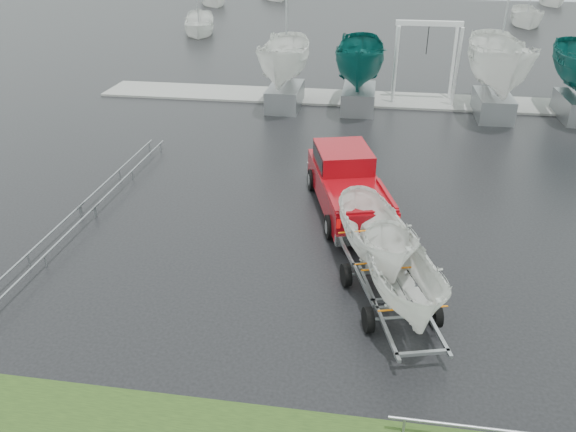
{
  "coord_description": "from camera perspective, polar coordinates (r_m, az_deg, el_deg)",
  "views": [
    {
      "loc": [
        -0.17,
        -16.85,
        8.37
      ],
      "look_at": [
        -2.3,
        -3.26,
        1.2
      ],
      "focal_mm": 35.0,
      "sensor_mm": 36.0,
      "label": 1
    }
  ],
  "objects": [
    {
      "name": "moored_boat_3",
      "position": [
        75.76,
        25.14,
        18.79
      ],
      "size": [
        2.33,
        2.38,
        10.86
      ],
      "rotation": [
        0.0,
        0.0,
        0.08
      ],
      "color": "silver",
      "rests_on": "ground"
    },
    {
      "name": "keelboat_1",
      "position": [
        28.43,
        7.58,
        18.07
      ],
      "size": [
        2.4,
        3.2,
        7.48
      ],
      "color": "gray",
      "rests_on": "ground"
    },
    {
      "name": "dock",
      "position": [
        30.99,
        9.05,
        11.62
      ],
      "size": [
        30.0,
        3.0,
        0.12
      ],
      "primitive_type": "cube",
      "color": "gray",
      "rests_on": "ground"
    },
    {
      "name": "trailer_hitched",
      "position": [
        12.47,
        12.12,
        -1.98
      ],
      "size": [
        2.09,
        3.78,
        4.31
      ],
      "rotation": [
        0.0,
        0.0,
        0.27
      ],
      "color": "gray",
      "rests_on": "ground"
    },
    {
      "name": "keelboat_0",
      "position": [
        28.59,
        -0.32,
        18.22
      ],
      "size": [
        2.36,
        3.2,
        10.53
      ],
      "color": "gray",
      "rests_on": "ground"
    },
    {
      "name": "boat_hoist",
      "position": [
        30.49,
        13.88,
        16.0
      ],
      "size": [
        3.3,
        2.18,
        4.12
      ],
      "color": "silver",
      "rests_on": "ground"
    },
    {
      "name": "keelboat_2",
      "position": [
        28.72,
        21.32,
        17.69
      ],
      "size": [
        2.72,
        3.2,
        10.9
      ],
      "color": "gray",
      "rests_on": "ground"
    },
    {
      "name": "ground_plane",
      "position": [
        18.82,
        8.47,
        0.8
      ],
      "size": [
        120.0,
        120.0,
        0.0
      ],
      "primitive_type": "plane",
      "color": "black",
      "rests_on": "ground"
    },
    {
      "name": "mast_rack_0",
      "position": [
        21.47,
        -16.19,
        4.46
      ],
      "size": [
        0.56,
        6.5,
        0.06
      ],
      "rotation": [
        0.0,
        0.0,
        1.57
      ],
      "color": "gray",
      "rests_on": "ground"
    },
    {
      "name": "moored_boat_1",
      "position": [
        75.13,
        -1.37,
        21.13
      ],
      "size": [
        3.57,
        3.6,
        11.49
      ],
      "rotation": [
        0.0,
        0.0,
        0.47
      ],
      "color": "silver",
      "rests_on": "ground"
    },
    {
      "name": "mast_rack_1",
      "position": [
        16.81,
        -24.25,
        -3.65
      ],
      "size": [
        0.56,
        6.5,
        0.06
      ],
      "rotation": [
        0.0,
        0.0,
        1.57
      ],
      "color": "gray",
      "rests_on": "ground"
    },
    {
      "name": "pickup_truck",
      "position": [
        18.45,
        5.96,
        3.65
      ],
      "size": [
        3.24,
        5.77,
        1.82
      ],
      "rotation": [
        0.0,
        0.0,
        0.27
      ],
      "color": "maroon",
      "rests_on": "ground"
    },
    {
      "name": "moored_boat_4",
      "position": [
        70.33,
        -7.57,
        20.48
      ],
      "size": [
        3.54,
        3.58,
        11.53
      ],
      "rotation": [
        0.0,
        0.0,
        0.42
      ],
      "color": "silver",
      "rests_on": "ground"
    },
    {
      "name": "moored_boat_0",
      "position": [
        51.34,
        -8.99,
        17.84
      ],
      "size": [
        3.05,
        3.1,
        11.32
      ],
      "rotation": [
        0.0,
        0.0,
        3.39
      ],
      "color": "silver",
      "rests_on": "ground"
    },
    {
      "name": "trailer_parked",
      "position": [
        14.02,
        9.28,
        2.09
      ],
      "size": [
        2.27,
        3.79,
        4.46
      ],
      "rotation": [
        0.0,
        0.0,
        0.32
      ],
      "color": "gray",
      "rests_on": "ground"
    },
    {
      "name": "moored_boat_2",
      "position": [
        59.59,
        22.97,
        17.43
      ],
      "size": [
        2.82,
        2.89,
        11.5
      ],
      "rotation": [
        0.0,
        0.0,
        6.21
      ],
      "color": "silver",
      "rests_on": "ground"
    }
  ]
}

